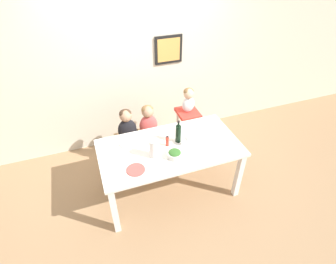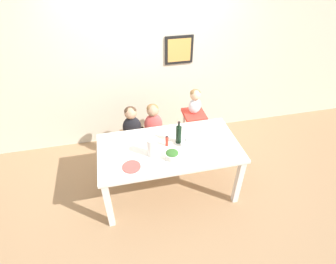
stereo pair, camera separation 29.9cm
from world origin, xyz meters
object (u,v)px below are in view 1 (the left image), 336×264
wine_bottle (178,133)px  paper_towel_roll (154,149)px  wine_glass_near (188,139)px  dinner_plate_back_left (128,143)px  chair_right_highchair (187,121)px  salad_bowl_large (175,154)px  dinner_plate_front_left (136,170)px  person_child_left (127,124)px  person_child_center (148,120)px  dinner_plate_back_right (202,126)px  chair_far_center (149,139)px  person_baby_right (189,98)px  chair_far_left (129,143)px

wine_bottle → paper_towel_roll: wine_bottle is taller
wine_glass_near → dinner_plate_back_left: bearing=157.2°
chair_right_highchair → wine_bottle: size_ratio=2.41×
chair_right_highchair → salad_bowl_large: (-0.54, -0.87, 0.24)m
dinner_plate_front_left → wine_glass_near: bearing=15.3°
person_child_left → person_child_center: bearing=0.0°
chair_right_highchair → dinner_plate_back_right: dinner_plate_back_right is taller
person_child_center → dinner_plate_back_right: 0.77m
dinner_plate_front_left → dinner_plate_back_right: 1.15m
chair_right_highchair → person_child_center: person_child_center is taller
chair_right_highchair → person_child_left: (-0.92, 0.00, 0.16)m
chair_far_center → person_baby_right: 0.84m
person_child_left → dinner_plate_back_right: (0.94, -0.43, 0.04)m
chair_far_center → dinner_plate_back_right: (0.64, -0.43, 0.38)m
dinner_plate_front_left → chair_far_left: bearing=83.9°
dinner_plate_back_left → chair_far_center: bearing=49.1°
person_child_center → wine_bottle: size_ratio=1.62×
chair_far_left → wine_glass_near: 1.06m
wine_bottle → dinner_plate_back_left: 0.63m
wine_glass_near → paper_towel_roll: bearing=-174.5°
chair_far_center → wine_bottle: 0.82m
person_baby_right → dinner_plate_back_left: size_ratio=1.84×
chair_right_highchair → dinner_plate_back_right: 0.48m
chair_far_left → wine_glass_near: wine_glass_near is taller
wine_bottle → paper_towel_roll: bearing=-156.0°
chair_right_highchair → wine_glass_near: wine_glass_near is taller
chair_right_highchair → person_child_center: 0.63m
paper_towel_roll → wine_glass_near: (0.44, 0.04, -0.01)m
person_baby_right → dinner_plate_back_left: (-1.00, -0.45, -0.20)m
person_child_center → chair_right_highchair: bearing=-0.1°
chair_far_left → salad_bowl_large: 1.04m
chair_far_center → dinner_plate_back_left: size_ratio=2.25×
wine_glass_near → salad_bowl_large: wine_glass_near is taller
dinner_plate_front_left → dinner_plate_back_right: size_ratio=1.00×
chair_far_left → salad_bowl_large: bearing=-66.5°
dinner_plate_front_left → person_baby_right: bearing=42.3°
person_child_center → dinner_plate_back_left: person_child_center is taller
chair_far_left → person_child_center: (0.31, 0.00, 0.34)m
person_child_left → paper_towel_roll: 0.81m
chair_right_highchair → dinner_plate_back_right: bearing=-86.6°
wine_bottle → salad_bowl_large: wine_bottle is taller
person_baby_right → dinner_plate_front_left: person_baby_right is taller
chair_right_highchair → person_baby_right: person_baby_right is taller
person_child_left → dinner_plate_back_left: bearing=-100.1°
person_child_left → dinner_plate_back_left: (-0.08, -0.45, 0.04)m
chair_far_left → salad_bowl_large: (0.38, -0.87, 0.42)m
chair_far_center → dinner_plate_back_left: (-0.39, -0.45, 0.38)m
salad_bowl_large → dinner_plate_front_left: salad_bowl_large is taller
dinner_plate_front_left → dinner_plate_back_left: bearing=87.8°
chair_right_highchair → salad_bowl_large: size_ratio=4.34×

